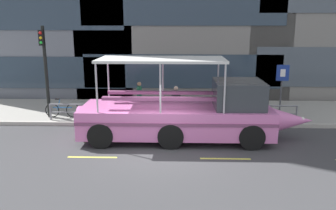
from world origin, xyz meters
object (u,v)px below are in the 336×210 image
at_px(duck_tour_boat, 189,114).
at_px(parking_sign, 282,82).
at_px(pedestrian_mid_left, 176,98).
at_px(pedestrian_mid_right, 139,94).
at_px(leaned_bicycle, 63,110).
at_px(pedestrian_near_bow, 254,100).
at_px(traffic_light_pole, 45,63).

bearing_deg(duck_tour_boat, parking_sign, 31.17).
bearing_deg(pedestrian_mid_left, duck_tour_boat, -78.73).
relative_size(duck_tour_boat, pedestrian_mid_right, 6.01).
relative_size(leaned_bicycle, pedestrian_near_bow, 1.13).
height_order(pedestrian_near_bow, pedestrian_mid_right, pedestrian_mid_right).
relative_size(pedestrian_near_bow, pedestrian_mid_left, 1.00).
bearing_deg(pedestrian_near_bow, pedestrian_mid_left, 177.32).
distance_m(traffic_light_pole, pedestrian_mid_right, 4.84).
distance_m(parking_sign, pedestrian_near_bow, 1.54).
distance_m(parking_sign, leaned_bicycle, 10.78).
relative_size(traffic_light_pole, pedestrian_mid_left, 2.88).
xyz_separation_m(duck_tour_boat, pedestrian_mid_left, (-0.57, 2.88, 0.04)).
bearing_deg(parking_sign, leaned_bicycle, -179.02).
bearing_deg(traffic_light_pole, leaned_bicycle, -4.64).
xyz_separation_m(traffic_light_pole, pedestrian_mid_left, (6.31, 0.28, -1.74)).
bearing_deg(traffic_light_pole, pedestrian_mid_right, 13.34).
xyz_separation_m(leaned_bicycle, pedestrian_near_bow, (9.40, 0.16, 0.55)).
xyz_separation_m(parking_sign, duck_tour_boat, (-4.51, -2.73, -0.89)).
height_order(pedestrian_near_bow, pedestrian_mid_left, pedestrian_mid_left).
distance_m(parking_sign, duck_tour_boat, 5.35).
distance_m(pedestrian_near_bow, pedestrian_mid_left, 3.81).
height_order(pedestrian_mid_left, pedestrian_mid_right, pedestrian_mid_right).
distance_m(traffic_light_pole, duck_tour_boat, 7.57).
distance_m(parking_sign, pedestrian_mid_left, 5.16).
relative_size(pedestrian_mid_left, pedestrian_mid_right, 0.96).
bearing_deg(duck_tour_boat, pedestrian_mid_left, 101.27).
relative_size(traffic_light_pole, parking_sign, 1.69).
height_order(leaned_bicycle, pedestrian_mid_right, pedestrian_mid_right).
distance_m(traffic_light_pole, leaned_bicycle, 2.40).
bearing_deg(pedestrian_mid_right, leaned_bicycle, -163.40).
distance_m(duck_tour_boat, pedestrian_mid_left, 2.94).
bearing_deg(pedestrian_near_bow, duck_tour_boat, -140.08).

